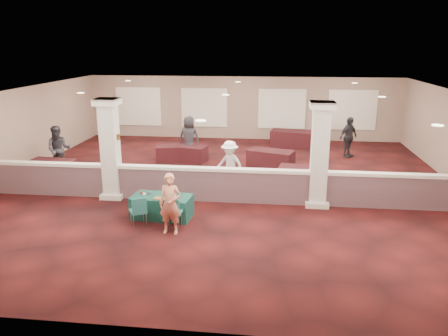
# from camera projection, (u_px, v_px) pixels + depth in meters

# --- Properties ---
(ground) EXTENTS (16.00, 16.00, 0.00)m
(ground) POSITION_uv_depth(u_px,v_px,m) (226.00, 186.00, 15.27)
(ground) COLOR #421010
(ground) RESTS_ON ground
(wall_back) EXTENTS (16.00, 0.04, 3.20)m
(wall_back) POSITION_uv_depth(u_px,v_px,m) (243.00, 108.00, 22.47)
(wall_back) COLOR gray
(wall_back) RESTS_ON ground
(wall_front) EXTENTS (16.00, 0.04, 3.20)m
(wall_front) POSITION_uv_depth(u_px,v_px,m) (172.00, 247.00, 7.19)
(wall_front) COLOR gray
(wall_front) RESTS_ON ground
(wall_left) EXTENTS (0.04, 16.00, 3.20)m
(wall_left) POSITION_uv_depth(u_px,v_px,m) (5.00, 136.00, 15.71)
(wall_left) COLOR gray
(wall_left) RESTS_ON ground
(ceiling) EXTENTS (16.00, 16.00, 0.02)m
(ceiling) POSITION_uv_depth(u_px,v_px,m) (226.00, 94.00, 14.39)
(ceiling) COLOR white
(ceiling) RESTS_ON wall_back
(partition_wall) EXTENTS (15.60, 0.28, 1.10)m
(partition_wall) POSITION_uv_depth(u_px,v_px,m) (220.00, 184.00, 13.68)
(partition_wall) COLOR brown
(partition_wall) RESTS_ON ground
(column_left) EXTENTS (0.72, 0.72, 3.20)m
(column_left) POSITION_uv_depth(u_px,v_px,m) (110.00, 148.00, 13.77)
(column_left) COLOR silver
(column_left) RESTS_ON ground
(column_right) EXTENTS (0.72, 0.72, 3.20)m
(column_right) POSITION_uv_depth(u_px,v_px,m) (319.00, 154.00, 13.06)
(column_right) COLOR silver
(column_right) RESTS_ON ground
(sconce_left) EXTENTS (0.12, 0.12, 0.18)m
(sconce_left) POSITION_uv_depth(u_px,v_px,m) (101.00, 137.00, 13.70)
(sconce_left) COLOR brown
(sconce_left) RESTS_ON column_left
(sconce_right) EXTENTS (0.12, 0.12, 0.18)m
(sconce_right) POSITION_uv_depth(u_px,v_px,m) (118.00, 137.00, 13.64)
(sconce_right) COLOR brown
(sconce_right) RESTS_ON column_left
(near_table) EXTENTS (1.75, 0.99, 0.65)m
(near_table) POSITION_uv_depth(u_px,v_px,m) (162.00, 207.00, 12.48)
(near_table) COLOR #103C2E
(near_table) RESTS_ON ground
(conf_chair_main) EXTENTS (0.44, 0.45, 0.89)m
(conf_chair_main) POSITION_uv_depth(u_px,v_px,m) (173.00, 211.00, 11.61)
(conf_chair_main) COLOR #1D5756
(conf_chair_main) RESTS_ON ground
(conf_chair_side) EXTENTS (0.58, 0.58, 0.84)m
(conf_chair_side) POSITION_uv_depth(u_px,v_px,m) (139.00, 209.00, 11.81)
(conf_chair_side) COLOR #1D5756
(conf_chair_side) RESTS_ON ground
(woman) EXTENTS (0.61, 0.43, 1.63)m
(woman) POSITION_uv_depth(u_px,v_px,m) (170.00, 204.00, 11.32)
(woman) COLOR #D07C5A
(woman) RESTS_ON ground
(far_table_front_left) EXTENTS (1.73, 1.00, 0.67)m
(far_table_front_left) POSITION_uv_depth(u_px,v_px,m) (52.00, 169.00, 16.18)
(far_table_front_left) COLOR black
(far_table_front_left) RESTS_ON ground
(far_table_front_center) EXTENTS (1.97, 1.43, 0.72)m
(far_table_front_center) POSITION_uv_depth(u_px,v_px,m) (271.00, 159.00, 17.45)
(far_table_front_center) COLOR black
(far_table_front_center) RESTS_ON ground
(far_table_front_right) EXTENTS (1.82, 1.13, 0.69)m
(far_table_front_right) POSITION_uv_depth(u_px,v_px,m) (303.00, 177.00, 15.17)
(far_table_front_right) COLOR black
(far_table_front_right) RESTS_ON ground
(far_table_back_left) EXTENTS (1.76, 1.14, 0.66)m
(far_table_back_left) POSITION_uv_depth(u_px,v_px,m) (175.00, 153.00, 18.51)
(far_table_back_left) COLOR black
(far_table_back_left) RESTS_ON ground
(far_table_back_center) EXTENTS (1.78, 1.15, 0.67)m
(far_table_back_center) POSITION_uv_depth(u_px,v_px,m) (187.00, 153.00, 18.46)
(far_table_back_center) COLOR black
(far_table_back_center) RESTS_ON ground
(far_table_back_right) EXTENTS (2.11, 1.31, 0.80)m
(far_table_back_right) POSITION_uv_depth(u_px,v_px,m) (292.00, 139.00, 20.93)
(far_table_back_right) COLOR black
(far_table_back_right) RESTS_ON ground
(attendee_a) EXTENTS (0.98, 0.70, 1.84)m
(attendee_a) POSITION_uv_depth(u_px,v_px,m) (59.00, 150.00, 16.61)
(attendee_a) COLOR black
(attendee_a) RESTS_ON ground
(attendee_b) EXTENTS (1.14, 0.86, 1.63)m
(attendee_b) POSITION_uv_depth(u_px,v_px,m) (230.00, 164.00, 15.03)
(attendee_b) COLOR silver
(attendee_b) RESTS_ON ground
(attendee_c) EXTENTS (1.11, 1.06, 1.77)m
(attendee_c) POSITION_uv_depth(u_px,v_px,m) (348.00, 137.00, 19.00)
(attendee_c) COLOR black
(attendee_c) RESTS_ON ground
(attendee_d) EXTENTS (0.96, 0.58, 1.87)m
(attendee_d) POSITION_uv_depth(u_px,v_px,m) (189.00, 138.00, 18.57)
(attendee_d) COLOR black
(attendee_d) RESTS_ON ground
(laptop_base) EXTENTS (0.31, 0.23, 0.02)m
(laptop_base) POSITION_uv_depth(u_px,v_px,m) (170.00, 197.00, 12.30)
(laptop_base) COLOR silver
(laptop_base) RESTS_ON near_table
(laptop_screen) EXTENTS (0.29, 0.04, 0.19)m
(laptop_screen) POSITION_uv_depth(u_px,v_px,m) (171.00, 192.00, 12.36)
(laptop_screen) COLOR silver
(laptop_screen) RESTS_ON near_table
(screen_glow) EXTENTS (0.26, 0.03, 0.17)m
(screen_glow) POSITION_uv_depth(u_px,v_px,m) (171.00, 193.00, 12.36)
(screen_glow) COLOR silver
(screen_glow) RESTS_ON near_table
(knitting) EXTENTS (0.38, 0.30, 0.03)m
(knitting) POSITION_uv_depth(u_px,v_px,m) (160.00, 198.00, 12.17)
(knitting) COLOR orange
(knitting) RESTS_ON near_table
(yarn_cream) EXTENTS (0.10, 0.10, 0.10)m
(yarn_cream) POSITION_uv_depth(u_px,v_px,m) (144.00, 194.00, 12.39)
(yarn_cream) COLOR beige
(yarn_cream) RESTS_ON near_table
(yarn_red) EXTENTS (0.09, 0.09, 0.09)m
(yarn_red) POSITION_uv_depth(u_px,v_px,m) (142.00, 193.00, 12.55)
(yarn_red) COLOR maroon
(yarn_red) RESTS_ON near_table
(yarn_grey) EXTENTS (0.09, 0.09, 0.09)m
(yarn_grey) POSITION_uv_depth(u_px,v_px,m) (150.00, 192.00, 12.56)
(yarn_grey) COLOR #46454A
(yarn_grey) RESTS_ON near_table
(scissors) EXTENTS (0.11, 0.04, 0.01)m
(scissors) POSITION_uv_depth(u_px,v_px,m) (178.00, 200.00, 12.05)
(scissors) COLOR red
(scissors) RESTS_ON near_table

